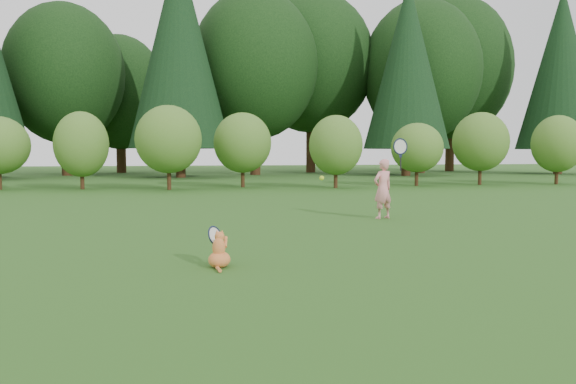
{
  "coord_description": "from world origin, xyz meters",
  "views": [
    {
      "loc": [
        -1.5,
        -7.2,
        1.27
      ],
      "look_at": [
        0.2,
        0.8,
        0.7
      ],
      "focal_mm": 35.0,
      "sensor_mm": 36.0,
      "label": 1
    }
  ],
  "objects": [
    {
      "name": "woodland_backdrop",
      "position": [
        0.0,
        23.0,
        7.5
      ],
      "size": [
        48.0,
        10.0,
        15.0
      ],
      "primitive_type": null,
      "color": "black",
      "rests_on": "ground"
    },
    {
      "name": "child",
      "position": [
        2.55,
        2.98,
        0.6
      ],
      "size": [
        0.68,
        0.42,
        1.73
      ],
      "rotation": [
        0.0,
        0.0,
        3.47
      ],
      "color": "pink",
      "rests_on": "ground"
    },
    {
      "name": "cat",
      "position": [
        -0.97,
        -0.99,
        0.21
      ],
      "size": [
        0.4,
        0.64,
        0.56
      ],
      "rotation": [
        0.0,
        0.0,
        -0.37
      ],
      "color": "#BE5324",
      "rests_on": "ground"
    },
    {
      "name": "tennis_ball",
      "position": [
        0.96,
        1.71,
        0.86
      ],
      "size": [
        0.08,
        0.08,
        0.08
      ],
      "color": "#B4DB19",
      "rests_on": "ground"
    },
    {
      "name": "ground",
      "position": [
        0.0,
        0.0,
        0.0
      ],
      "size": [
        100.0,
        100.0,
        0.0
      ],
      "primitive_type": "plane",
      "color": "#265016",
      "rests_on": "ground"
    },
    {
      "name": "shrub_row",
      "position": [
        0.0,
        13.0,
        1.4
      ],
      "size": [
        28.0,
        3.0,
        2.8
      ],
      "primitive_type": null,
      "color": "#4D7725",
      "rests_on": "ground"
    }
  ]
}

